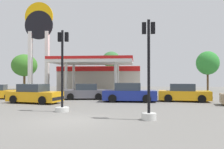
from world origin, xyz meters
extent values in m
plane|color=slate|center=(0.00, 0.00, 0.00)|extent=(90.00, 90.00, 0.00)
cube|color=beige|center=(-1.68, 22.37, 1.80)|extent=(11.01, 6.53, 3.59)
cube|color=red|center=(-1.68, 19.05, 3.24)|extent=(11.01, 0.12, 0.60)
cube|color=white|center=(-1.68, 15.84, 3.89)|extent=(9.16, 5.93, 0.35)
cube|color=red|center=(-1.68, 15.84, 4.21)|extent=(9.26, 6.03, 0.30)
cylinder|color=silver|center=(-4.43, 14.20, 1.86)|extent=(0.32, 0.32, 3.71)
cylinder|color=silver|center=(1.07, 14.20, 1.86)|extent=(0.32, 0.32, 3.71)
cylinder|color=silver|center=(-4.43, 17.47, 1.86)|extent=(0.32, 0.32, 3.71)
cylinder|color=silver|center=(1.07, 17.47, 1.86)|extent=(0.32, 0.32, 3.71)
cube|color=#4C4C51|center=(-1.68, 15.84, 0.55)|extent=(0.90, 0.60, 1.10)
cube|color=white|center=(-9.63, 16.53, 3.87)|extent=(0.40, 0.56, 7.74)
cube|color=white|center=(-7.49, 16.53, 3.87)|extent=(0.40, 0.56, 7.74)
cylinder|color=black|center=(-8.56, 16.53, 8.53)|extent=(3.52, 0.22, 3.52)
cylinder|color=#F2B20C|center=(-8.56, 16.55, 9.59)|extent=(3.52, 0.22, 3.52)
cube|color=white|center=(-8.56, 16.59, 9.06)|extent=(3.24, 0.08, 0.63)
cylinder|color=black|center=(8.86, 10.55, 0.33)|extent=(0.68, 0.31, 0.66)
cylinder|color=black|center=(8.64, 8.79, 0.33)|extent=(0.68, 0.31, 0.66)
cylinder|color=black|center=(6.20, 10.89, 0.33)|extent=(0.68, 0.31, 0.66)
cylinder|color=black|center=(5.97, 9.13, 0.33)|extent=(0.68, 0.31, 0.66)
cube|color=orange|center=(7.42, 9.84, 0.54)|extent=(4.52, 2.34, 0.78)
cube|color=#2D3842|center=(7.26, 9.86, 1.22)|extent=(2.24, 1.85, 0.66)
cube|color=black|center=(9.52, 9.57, 0.43)|extent=(0.34, 1.72, 0.25)
cylinder|color=black|center=(-9.28, 11.67, 0.30)|extent=(0.63, 0.35, 0.60)
cylinder|color=black|center=(-8.87, 10.12, 0.30)|extent=(0.63, 0.35, 0.60)
cube|color=black|center=(-8.39, 11.08, 0.39)|extent=(0.51, 1.54, 0.22)
cylinder|color=black|center=(-2.77, 10.10, 0.32)|extent=(0.66, 0.30, 0.63)
cylinder|color=black|center=(-2.99, 11.79, 0.32)|extent=(0.66, 0.30, 0.63)
cylinder|color=black|center=(-0.21, 10.44, 0.32)|extent=(0.66, 0.30, 0.63)
cylinder|color=black|center=(-0.43, 12.13, 0.32)|extent=(0.66, 0.30, 0.63)
cube|color=slate|center=(-1.60, 11.12, 0.52)|extent=(4.35, 2.27, 0.75)
cube|color=#2D3842|center=(-1.45, 11.14, 1.18)|extent=(2.17, 1.79, 0.63)
cube|color=black|center=(-3.62, 10.85, 0.42)|extent=(0.33, 1.66, 0.24)
cylinder|color=black|center=(-3.46, 7.95, 0.33)|extent=(0.70, 0.37, 0.66)
cylinder|color=black|center=(-3.85, 6.21, 0.33)|extent=(0.70, 0.37, 0.66)
cylinder|color=black|center=(-6.10, 8.53, 0.33)|extent=(0.70, 0.37, 0.66)
cylinder|color=black|center=(-6.48, 6.80, 0.33)|extent=(0.70, 0.37, 0.66)
cube|color=orange|center=(-4.97, 7.37, 0.55)|extent=(4.64, 2.73, 0.79)
cube|color=#2D3842|center=(-5.13, 7.40, 1.23)|extent=(2.37, 2.03, 0.66)
cube|color=black|center=(-2.89, 6.91, 0.43)|extent=(0.50, 1.72, 0.25)
cylinder|color=black|center=(4.11, 10.13, 0.35)|extent=(0.69, 0.24, 0.69)
cylinder|color=black|center=(4.12, 8.28, 0.35)|extent=(0.69, 0.24, 0.69)
cylinder|color=black|center=(1.30, 10.11, 0.35)|extent=(0.69, 0.24, 0.69)
cylinder|color=black|center=(1.31, 8.25, 0.35)|extent=(0.69, 0.24, 0.69)
cube|color=navy|center=(2.71, 9.19, 0.57)|extent=(4.55, 1.94, 0.82)
cube|color=#2D3842|center=(2.55, 9.19, 1.28)|extent=(2.17, 1.70, 0.69)
cube|color=black|center=(4.93, 9.21, 0.45)|extent=(0.14, 1.81, 0.26)
cylinder|color=silver|center=(-1.25, 2.85, 0.14)|extent=(0.84, 0.84, 0.27)
cylinder|color=black|center=(-1.25, 2.85, 2.62)|extent=(0.14, 0.14, 4.70)
cube|color=black|center=(-1.47, 3.01, 4.59)|extent=(0.21, 0.20, 0.57)
sphere|color=red|center=(-1.47, 3.13, 4.77)|extent=(0.15, 0.15, 0.15)
sphere|color=#D89E0C|center=(-1.47, 3.13, 4.59)|extent=(0.15, 0.15, 0.15)
sphere|color=green|center=(-1.47, 3.13, 4.41)|extent=(0.15, 0.15, 0.15)
cube|color=black|center=(-1.03, 3.01, 4.59)|extent=(0.21, 0.20, 0.57)
sphere|color=red|center=(-1.03, 3.13, 4.77)|extent=(0.15, 0.15, 0.15)
sphere|color=#D89E0C|center=(-1.03, 3.13, 4.59)|extent=(0.15, 0.15, 0.15)
sphere|color=green|center=(-1.03, 3.13, 4.41)|extent=(0.15, 0.15, 0.15)
cylinder|color=silver|center=(3.85, 0.53, 0.17)|extent=(0.72, 0.72, 0.34)
cylinder|color=black|center=(3.85, 0.53, 2.64)|extent=(0.14, 0.14, 4.59)
cube|color=black|center=(3.63, 0.69, 4.55)|extent=(0.21, 0.20, 0.57)
sphere|color=red|center=(3.63, 0.82, 4.73)|extent=(0.15, 0.15, 0.15)
sphere|color=#D89E0C|center=(3.63, 0.82, 4.55)|extent=(0.15, 0.15, 0.15)
sphere|color=green|center=(3.63, 0.82, 4.37)|extent=(0.15, 0.15, 0.15)
cube|color=black|center=(4.07, 0.69, 4.55)|extent=(0.21, 0.20, 0.57)
sphere|color=red|center=(4.07, 0.82, 4.73)|extent=(0.15, 0.15, 0.15)
sphere|color=#D89E0C|center=(4.07, 0.82, 4.55)|extent=(0.15, 0.15, 0.15)
sphere|color=green|center=(4.07, 0.82, 4.37)|extent=(0.15, 0.15, 0.15)
cylinder|color=brown|center=(-16.08, 28.14, 1.30)|extent=(0.39, 0.39, 2.61)
ellipsoid|color=#397726|center=(-16.08, 28.14, 4.25)|extent=(4.38, 4.38, 3.84)
cylinder|color=brown|center=(-0.73, 27.36, 1.99)|extent=(0.27, 0.27, 3.98)
ellipsoid|color=#3A753B|center=(-0.73, 27.36, 5.07)|extent=(2.90, 2.90, 2.67)
cylinder|color=brown|center=(14.55, 27.06, 1.54)|extent=(0.31, 0.31, 3.07)
ellipsoid|color=#308733|center=(14.55, 27.06, 4.39)|extent=(3.52, 3.52, 3.69)
camera|label=1|loc=(3.18, -11.09, 2.07)|focal=37.64mm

